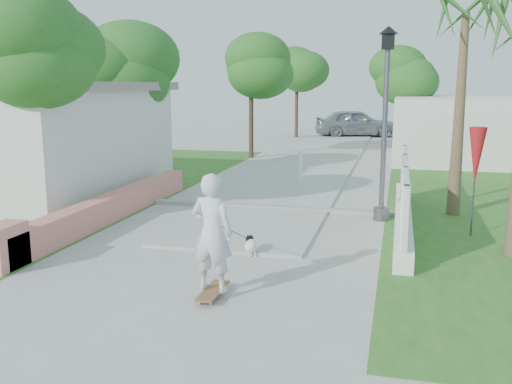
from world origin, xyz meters
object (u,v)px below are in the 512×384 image
(bollard, at_px, (301,166))
(skateboarder, at_px, (222,230))
(street_lamp, at_px, (385,117))
(parked_car, at_px, (356,123))
(patio_umbrella, at_px, (476,157))
(dog, at_px, (251,245))

(bollard, bearing_deg, skateboarder, -87.94)
(bollard, xyz_separation_m, skateboarder, (0.34, -9.49, 0.27))
(street_lamp, bearing_deg, parked_car, 95.91)
(patio_umbrella, bearing_deg, dog, -149.54)
(skateboarder, bearing_deg, bollard, -80.97)
(skateboarder, bearing_deg, parked_car, -83.26)
(street_lamp, distance_m, parked_car, 21.94)
(street_lamp, height_order, skateboarder, street_lamp)
(street_lamp, height_order, bollard, street_lamp)
(bollard, height_order, parked_car, parked_car)
(bollard, relative_size, dog, 2.18)
(bollard, bearing_deg, dog, -86.95)
(patio_umbrella, xyz_separation_m, parked_car, (-4.15, 22.77, -0.86))
(patio_umbrella, height_order, skateboarder, patio_umbrella)
(patio_umbrella, bearing_deg, parked_car, 100.34)
(skateboarder, relative_size, parked_car, 0.59)
(patio_umbrella, bearing_deg, street_lamp, 152.24)
(street_lamp, height_order, patio_umbrella, street_lamp)
(street_lamp, xyz_separation_m, bollard, (-2.70, 4.50, -1.84))
(street_lamp, relative_size, patio_umbrella, 1.93)
(street_lamp, xyz_separation_m, patio_umbrella, (1.90, -1.00, -0.74))
(bollard, distance_m, patio_umbrella, 7.25)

